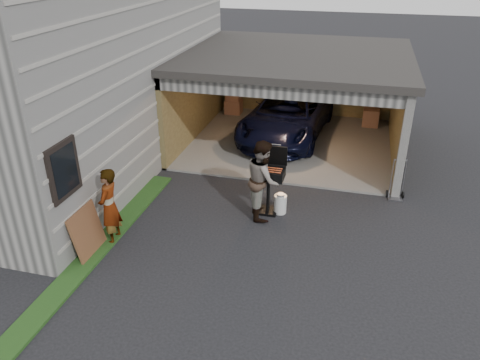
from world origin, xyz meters
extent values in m
plane|color=black|center=(0.00, 0.00, 0.00)|extent=(80.00, 80.00, 0.00)
cube|color=#474744|center=(-6.00, 4.00, 2.75)|extent=(7.00, 11.00, 5.50)
cube|color=#193814|center=(-2.25, -1.00, 0.03)|extent=(0.50, 8.00, 0.06)
cube|color=#605E59|center=(0.75, 6.50, 0.03)|extent=(6.50, 6.00, 0.06)
cube|color=brown|center=(0.75, 9.43, 1.35)|extent=(6.50, 0.15, 2.70)
cube|color=brown|center=(3.92, 6.50, 1.35)|extent=(0.15, 6.00, 2.70)
cube|color=brown|center=(-2.42, 6.50, 1.35)|extent=(0.15, 6.00, 2.70)
cube|color=#2D2B28|center=(0.75, 6.50, 2.80)|extent=(6.80, 6.30, 0.20)
cube|color=#474744|center=(0.75, 3.58, 2.52)|extent=(6.50, 0.16, 0.36)
cube|color=beige|center=(0.75, 4.80, 2.62)|extent=(6.00, 2.40, 0.06)
cube|color=#474744|center=(3.90, 3.55, 1.35)|extent=(0.20, 0.18, 2.70)
cube|color=brown|center=(-1.80, 8.70, 0.31)|extent=(0.60, 0.50, 0.50)
cube|color=brown|center=(-1.80, 8.70, 0.79)|extent=(0.50, 0.45, 0.45)
cube|color=brown|center=(3.20, 8.60, 0.36)|extent=(0.55, 0.50, 0.60)
cube|color=brown|center=(3.38, 9.20, 1.20)|extent=(0.24, 0.43, 2.20)
imported|color=black|center=(0.52, 6.90, 0.71)|extent=(2.75, 5.27, 1.42)
imported|color=#A2BCCC|center=(-2.09, -0.07, 0.86)|extent=(0.47, 0.66, 1.72)
imported|color=#4E321E|center=(0.80, 1.83, 0.95)|extent=(0.97, 1.10, 1.89)
cube|color=black|center=(0.90, 2.00, 0.03)|extent=(0.46, 0.46, 0.05)
cylinder|color=black|center=(0.90, 2.00, 0.49)|extent=(0.08, 0.08, 0.92)
cube|color=black|center=(0.90, 2.00, 1.02)|extent=(0.72, 0.50, 0.22)
cube|color=#59595B|center=(0.90, 2.00, 1.11)|extent=(0.66, 0.44, 0.02)
cube|color=black|center=(0.90, 2.32, 1.36)|extent=(0.72, 0.13, 0.50)
cylinder|color=white|center=(1.19, 2.04, 0.23)|extent=(0.34, 0.34, 0.46)
cube|color=brown|center=(-2.34, -0.61, 0.51)|extent=(0.26, 0.93, 1.03)
cube|color=slate|center=(3.90, 3.40, 0.02)|extent=(0.36, 0.25, 0.04)
cylinder|color=black|center=(3.69, 3.50, 0.09)|extent=(0.05, 0.18, 0.18)
cylinder|color=black|center=(4.09, 3.54, 0.09)|extent=(0.05, 0.18, 0.18)
cylinder|color=slate|center=(3.74, 3.51, 0.55)|extent=(0.03, 0.03, 1.04)
cylinder|color=slate|center=(4.04, 3.53, 0.55)|extent=(0.03, 0.03, 1.04)
cylinder|color=slate|center=(3.89, 3.52, 1.04)|extent=(0.30, 0.05, 0.03)
camera|label=1|loc=(2.72, -7.59, 5.79)|focal=35.00mm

